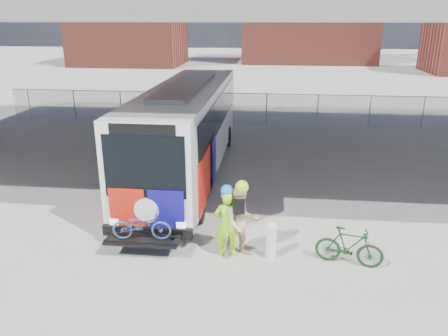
# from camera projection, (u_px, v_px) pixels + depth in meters

# --- Properties ---
(ground) EXTENTS (160.00, 160.00, 0.00)m
(ground) POSITION_uv_depth(u_px,v_px,m) (230.00, 202.00, 15.21)
(ground) COLOR #9E9991
(ground) RESTS_ON ground
(bus) EXTENTS (2.67, 12.90, 3.69)m
(bus) POSITION_uv_depth(u_px,v_px,m) (187.00, 123.00, 17.34)
(bus) COLOR silver
(bus) RESTS_ON ground
(overpass) EXTENTS (40.00, 16.00, 7.95)m
(overpass) POSITION_uv_depth(u_px,v_px,m) (241.00, 5.00, 16.82)
(overpass) COLOR #605E59
(overpass) RESTS_ON ground
(chainlink_fence) EXTENTS (30.00, 0.06, 30.00)m
(chainlink_fence) POSITION_uv_depth(u_px,v_px,m) (250.00, 100.00, 26.01)
(chainlink_fence) COLOR gray
(chainlink_fence) RESTS_ON ground
(brick_buildings) EXTENTS (54.00, 22.00, 12.00)m
(brick_buildings) POSITION_uv_depth(u_px,v_px,m) (274.00, 23.00, 58.59)
(brick_buildings) COLOR brown
(brick_buildings) RESTS_ON ground
(bollard) EXTENTS (0.27, 0.27, 1.05)m
(bollard) POSITION_uv_depth(u_px,v_px,m) (271.00, 239.00, 11.53)
(bollard) COLOR silver
(bollard) RESTS_ON ground
(cyclist_hivis) EXTENTS (0.74, 0.54, 2.04)m
(cyclist_hivis) POSITION_uv_depth(u_px,v_px,m) (227.00, 222.00, 11.52)
(cyclist_hivis) COLOR #9AFD1A
(cyclist_hivis) RESTS_ON ground
(cyclist_tan) EXTENTS (1.19, 1.09, 2.18)m
(cyclist_tan) POSITION_uv_depth(u_px,v_px,m) (241.00, 221.00, 11.46)
(cyclist_tan) COLOR #CEB284
(cyclist_tan) RESTS_ON ground
(bike_parked) EXTENTS (1.79, 0.87, 1.04)m
(bike_parked) POSITION_uv_depth(u_px,v_px,m) (349.00, 246.00, 11.23)
(bike_parked) COLOR #123919
(bike_parked) RESTS_ON ground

